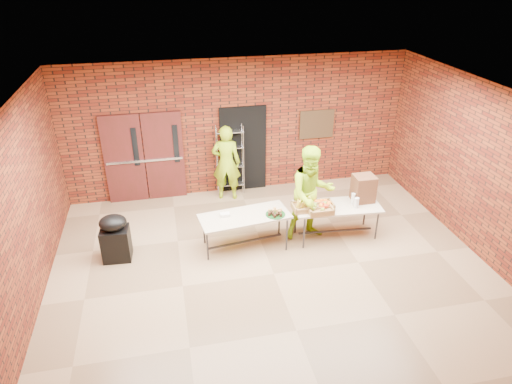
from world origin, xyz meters
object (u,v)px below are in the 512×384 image
covered_grill (115,238)px  table_left (245,218)px  table_right (337,208)px  volunteer_woman (226,163)px  coffee_dispenser (363,188)px  wire_rack (230,160)px  volunteer_man (311,193)px

covered_grill → table_left: bearing=0.7°
table_right → volunteer_woman: 2.87m
table_right → coffee_dispenser: bearing=15.1°
table_right → coffee_dispenser: 0.67m
table_right → covered_grill: covered_grill is taller
wire_rack → table_right: bearing=-48.4°
volunteer_man → table_right: bearing=-16.0°
table_left → coffee_dispenser: bearing=-5.2°
table_left → table_right: bearing=-7.6°
wire_rack → volunteer_woman: volunteer_woman is taller
table_left → volunteer_woman: volunteer_woman is taller
table_right → volunteer_man: 0.63m
covered_grill → wire_rack: bearing=44.6°
coffee_dispenser → volunteer_man: bearing=179.2°
table_left → covered_grill: size_ratio=1.94×
coffee_dispenser → covered_grill: bearing=179.7°
wire_rack → volunteer_man: bearing=-56.1°
wire_rack → volunteer_woman: 0.26m
table_left → volunteer_man: bearing=-2.7°
table_right → coffee_dispenser: size_ratio=3.23×
coffee_dispenser → covered_grill: (-4.91, 0.02, -0.52)m
volunteer_woman → table_right: bearing=144.6°
volunteer_woman → table_left: bearing=103.3°
coffee_dispenser → volunteer_man: (-1.10, 0.02, -0.00)m
table_left → covered_grill: 2.46m
wire_rack → volunteer_man: size_ratio=0.87×
table_left → volunteer_man: 1.41m
wire_rack → table_left: wire_rack is taller
table_left → coffee_dispenser: 2.49m
coffee_dispenser → wire_rack: bearing=136.5°
wire_rack → covered_grill: wire_rack is taller
table_left → volunteer_man: volunteer_man is taller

